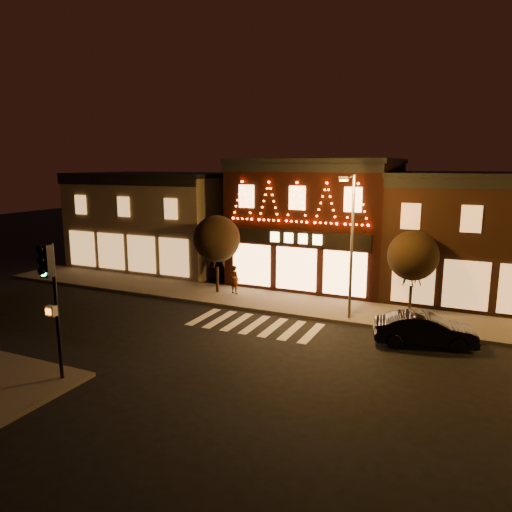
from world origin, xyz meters
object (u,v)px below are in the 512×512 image
Objects in this scene: dark_sedan at (425,330)px; traffic_signal_near at (51,285)px; streetlamp_mid at (351,236)px; pedestrian at (235,280)px.

traffic_signal_near is at bearing 114.85° from dark_sedan.
pedestrian is (-7.55, 2.00, -3.41)m from streetlamp_mid.
streetlamp_mid is 5.66m from dark_sedan.
dark_sedan is (3.90, -1.75, -3.71)m from streetlamp_mid.
traffic_signal_near is at bearing 106.05° from pedestrian.
dark_sedan is at bearing 34.23° from traffic_signal_near.
traffic_signal_near is 15.58m from dark_sedan.
streetlamp_mid is (7.95, 11.41, 0.70)m from traffic_signal_near.
streetlamp_mid is 1.66× the size of dark_sedan.
pedestrian is at bearing 159.74° from streetlamp_mid.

